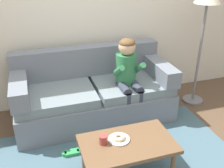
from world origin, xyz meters
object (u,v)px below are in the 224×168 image
Objects in this scene: couch at (93,94)px; toy_controller at (72,153)px; mug at (103,140)px; coffee_table at (127,146)px; floor_lamp at (207,6)px; person_child at (128,73)px; donut at (119,137)px.

couch is 0.88m from toy_controller.
coffee_table is at bearing -13.59° from mug.
floor_lamp is (1.70, 1.05, 0.96)m from mug.
floor_lamp reaches higher than person_child.
mug is (-0.18, -1.11, 0.11)m from couch.
mug is at bearing -122.96° from person_child.
couch is 1.18× the size of floor_lamp.
coffee_table is at bearing -143.37° from floor_lamp.
couch is 1.11m from donut.
couch is 22.33× the size of mug.
toy_controller is (-0.48, 0.46, -0.33)m from coffee_table.
floor_lamp is at bearing 7.24° from person_child.
donut reaches higher than toy_controller.
person_child is 4.87× the size of toy_controller.
donut is at bearing 2.13° from mug.
couch reaches higher than coffee_table.
toy_controller is 0.13× the size of floor_lamp.
toy_controller is at bearing 136.23° from donut.
couch is at bearing 177.74° from floor_lamp.
floor_lamp is at bearing 36.63° from coffee_table.
donut is (-0.02, -1.10, 0.10)m from couch.
mug is (-0.59, -0.90, -0.22)m from person_child.
coffee_table is at bearing -42.83° from donut.
coffee_table is 4.00× the size of toy_controller.
person_child is at bearing -26.32° from couch.
donut is at bearing -44.25° from toy_controller.
person_child reaches higher than couch.
donut is 0.70m from toy_controller.
mug is at bearing 166.41° from coffee_table.
mug is at bearing -58.16° from toy_controller.
coffee_table is 7.53× the size of donut.
donut is at bearing -146.04° from floor_lamp.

